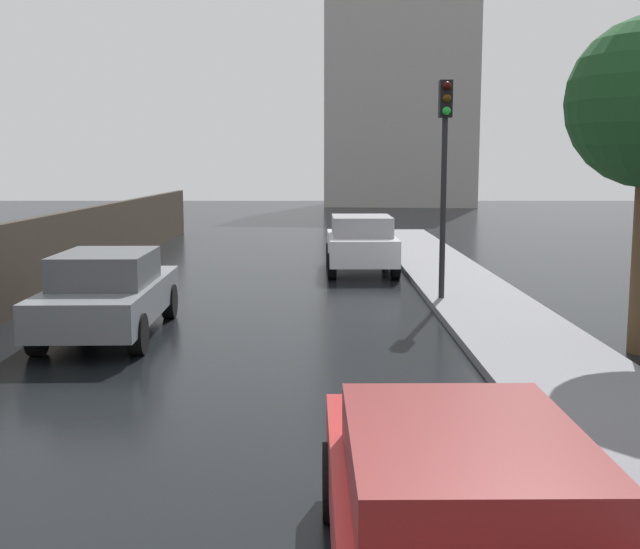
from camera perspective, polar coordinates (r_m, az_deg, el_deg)
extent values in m
cube|color=silver|center=(21.63, 3.09, 1.97)|extent=(1.81, 3.89, 0.70)
cube|color=gray|center=(21.39, 3.13, 3.54)|extent=(1.59, 2.09, 0.53)
cylinder|color=black|center=(22.91, 0.84, 1.44)|extent=(0.23, 0.68, 0.68)
cylinder|color=black|center=(23.00, 4.94, 1.44)|extent=(0.23, 0.68, 0.68)
cylinder|color=black|center=(20.37, 0.99, 0.62)|extent=(0.23, 0.68, 0.68)
cylinder|color=black|center=(20.47, 5.59, 0.62)|extent=(0.23, 0.68, 0.68)
cube|color=slate|center=(14.14, -14.84, -1.74)|extent=(1.80, 4.52, 0.60)
cube|color=#494D50|center=(13.88, -15.10, 0.45)|extent=(1.54, 2.10, 0.55)
cylinder|color=black|center=(12.61, -12.90, -4.22)|extent=(0.24, 0.66, 0.66)
cylinder|color=black|center=(13.01, -19.66, -4.11)|extent=(0.24, 0.66, 0.66)
cylinder|color=black|center=(15.46, -10.71, -1.91)|extent=(0.24, 0.66, 0.66)
cylinder|color=black|center=(15.80, -16.30, -1.89)|extent=(0.24, 0.66, 0.66)
cube|color=maroon|center=(5.58, 9.95, -16.97)|extent=(1.71, 3.89, 0.56)
cube|color=maroon|center=(5.21, 10.49, -13.06)|extent=(1.49, 2.12, 0.41)
cylinder|color=black|center=(6.78, 1.26, -14.77)|extent=(0.23, 0.66, 0.66)
cylinder|color=black|center=(6.99, 14.34, -14.29)|extent=(0.23, 0.66, 0.66)
cylinder|color=black|center=(16.71, 9.00, 4.69)|extent=(0.12, 0.12, 3.76)
cube|color=black|center=(16.74, 9.17, 12.42)|extent=(0.26, 0.26, 0.75)
sphere|color=#360503|center=(16.59, 9.29, 13.32)|extent=(0.17, 0.17, 0.17)
sphere|color=#392405|center=(16.57, 9.27, 12.46)|extent=(0.17, 0.17, 0.17)
sphere|color=green|center=(16.55, 9.25, 11.60)|extent=(0.17, 0.17, 0.17)
cube|color=#9E9993|center=(58.01, 6.14, 14.32)|extent=(11.25, 8.57, 18.78)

